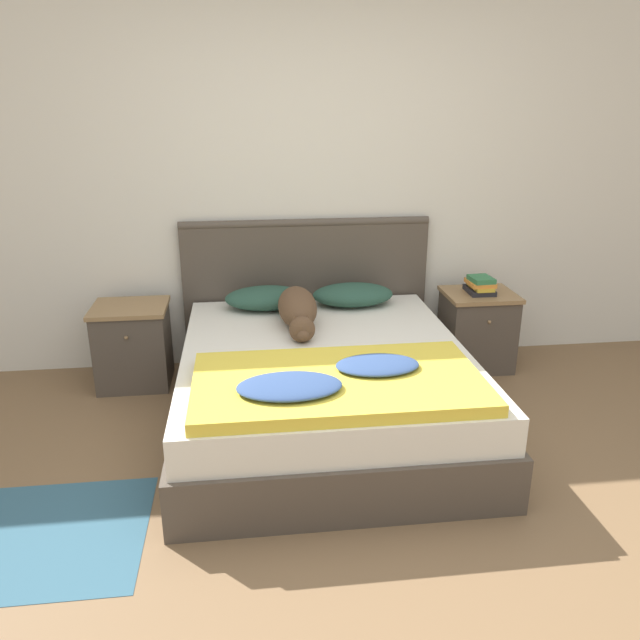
{
  "coord_description": "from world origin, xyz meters",
  "views": [
    {
      "loc": [
        -0.49,
        -2.13,
        1.81
      ],
      "look_at": [
        -0.07,
        1.27,
        0.58
      ],
      "focal_mm": 35.0,
      "sensor_mm": 36.0,
      "label": 1
    }
  ],
  "objects_px": {
    "bed": "(324,388)",
    "dog": "(298,309)",
    "nightstand_left": "(133,345)",
    "pillow_left": "(266,298)",
    "nightstand_right": "(477,330)",
    "book_stack": "(480,285)",
    "pillow_right": "(353,295)"
  },
  "relations": [
    {
      "from": "bed",
      "to": "dog",
      "type": "xyz_separation_m",
      "value": [
        -0.11,
        0.39,
        0.35
      ]
    },
    {
      "from": "nightstand_left",
      "to": "nightstand_right",
      "type": "xyz_separation_m",
      "value": [
        2.35,
        0.0,
        0.0
      ]
    },
    {
      "from": "pillow_right",
      "to": "bed",
      "type": "bearing_deg",
      "value": -111.41
    },
    {
      "from": "bed",
      "to": "nightstand_right",
      "type": "bearing_deg",
      "value": 31.33
    },
    {
      "from": "book_stack",
      "to": "nightstand_left",
      "type": "bearing_deg",
      "value": 179.88
    },
    {
      "from": "nightstand_left",
      "to": "nightstand_right",
      "type": "relative_size",
      "value": 1.0
    },
    {
      "from": "pillow_right",
      "to": "book_stack",
      "type": "bearing_deg",
      "value": -2.12
    },
    {
      "from": "bed",
      "to": "pillow_right",
      "type": "relative_size",
      "value": 3.51
    },
    {
      "from": "bed",
      "to": "nightstand_left",
      "type": "bearing_deg",
      "value": 148.67
    },
    {
      "from": "nightstand_right",
      "to": "pillow_right",
      "type": "relative_size",
      "value": 1.0
    },
    {
      "from": "bed",
      "to": "pillow_right",
      "type": "height_order",
      "value": "pillow_right"
    },
    {
      "from": "pillow_left",
      "to": "dog",
      "type": "bearing_deg",
      "value": -62.9
    },
    {
      "from": "pillow_left",
      "to": "book_stack",
      "type": "relative_size",
      "value": 2.37
    },
    {
      "from": "nightstand_left",
      "to": "pillow_right",
      "type": "relative_size",
      "value": 1.0
    },
    {
      "from": "nightstand_right",
      "to": "pillow_right",
      "type": "height_order",
      "value": "pillow_right"
    },
    {
      "from": "nightstand_left",
      "to": "pillow_left",
      "type": "relative_size",
      "value": 1.0
    },
    {
      "from": "nightstand_right",
      "to": "book_stack",
      "type": "xyz_separation_m",
      "value": [
        -0.01,
        -0.0,
        0.33
      ]
    },
    {
      "from": "bed",
      "to": "pillow_left",
      "type": "distance_m",
      "value": 0.86
    },
    {
      "from": "bed",
      "to": "book_stack",
      "type": "relative_size",
      "value": 8.33
    },
    {
      "from": "nightstand_left",
      "to": "dog",
      "type": "relative_size",
      "value": 0.73
    },
    {
      "from": "nightstand_left",
      "to": "nightstand_right",
      "type": "distance_m",
      "value": 2.35
    },
    {
      "from": "dog",
      "to": "pillow_left",
      "type": "bearing_deg",
      "value": 117.1
    },
    {
      "from": "dog",
      "to": "nightstand_right",
      "type": "bearing_deg",
      "value": 14.14
    },
    {
      "from": "bed",
      "to": "dog",
      "type": "relative_size",
      "value": 2.56
    },
    {
      "from": "nightstand_left",
      "to": "nightstand_right",
      "type": "bearing_deg",
      "value": 0.0
    },
    {
      "from": "bed",
      "to": "book_stack",
      "type": "bearing_deg",
      "value": 31.27
    },
    {
      "from": "bed",
      "to": "nightstand_right",
      "type": "relative_size",
      "value": 3.5
    },
    {
      "from": "bed",
      "to": "pillow_left",
      "type": "bearing_deg",
      "value": 111.41
    },
    {
      "from": "bed",
      "to": "nightstand_right",
      "type": "distance_m",
      "value": 1.38
    },
    {
      "from": "nightstand_left",
      "to": "pillow_right",
      "type": "distance_m",
      "value": 1.49
    },
    {
      "from": "bed",
      "to": "nightstand_left",
      "type": "height_order",
      "value": "nightstand_left"
    },
    {
      "from": "bed",
      "to": "nightstand_left",
      "type": "relative_size",
      "value": 3.5
    }
  ]
}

